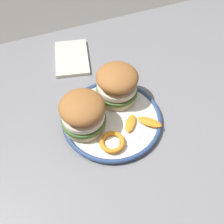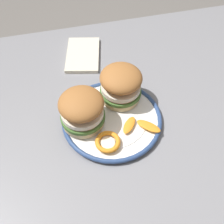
{
  "view_description": "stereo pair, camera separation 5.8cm",
  "coord_description": "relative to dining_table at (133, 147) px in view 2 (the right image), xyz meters",
  "views": [
    {
      "loc": [
        0.21,
        0.35,
        1.32
      ],
      "look_at": [
        0.05,
        -0.05,
        0.77
      ],
      "focal_mm": 42.73,
      "sensor_mm": 36.0,
      "label": 1
    },
    {
      "loc": [
        0.15,
        0.36,
        1.32
      ],
      "look_at": [
        0.05,
        -0.05,
        0.77
      ],
      "focal_mm": 42.73,
      "sensor_mm": 36.0,
      "label": 2
    }
  ],
  "objects": [
    {
      "name": "folded_napkin",
      "position": [
        0.08,
        -0.33,
        0.09
      ],
      "size": [
        0.14,
        0.19,
        0.01
      ],
      "primitive_type": "cube",
      "rotation": [
        0.0,
        0.0,
        1.34
      ],
      "color": "beige",
      "rests_on": "dining_table"
    },
    {
      "name": "sandwich_half_right",
      "position": [
        0.01,
        -0.11,
        0.15
      ],
      "size": [
        0.16,
        0.16,
        0.1
      ],
      "color": "beige",
      "rests_on": "dinner_plate"
    },
    {
      "name": "dining_table",
      "position": [
        0.0,
        0.0,
        0.0
      ],
      "size": [
        1.44,
        0.99,
        0.73
      ],
      "color": "gray",
      "rests_on": "ground"
    },
    {
      "name": "orange_peel_curled",
      "position": [
        0.08,
        0.03,
        0.11
      ],
      "size": [
        0.09,
        0.09,
        0.01
      ],
      "color": "orange",
      "rests_on": "dinner_plate"
    },
    {
      "name": "sandwich_half_left",
      "position": [
        0.13,
        -0.05,
        0.15
      ],
      "size": [
        0.15,
        0.15,
        0.1
      ],
      "color": "beige",
      "rests_on": "dinner_plate"
    },
    {
      "name": "orange_peel_strip_long",
      "position": [
        0.02,
        -0.01,
        0.11
      ],
      "size": [
        0.06,
        0.06,
        0.01
      ],
      "color": "orange",
      "rests_on": "dinner_plate"
    },
    {
      "name": "orange_peel_strip_short",
      "position": [
        -0.03,
        0.01,
        0.11
      ],
      "size": [
        0.07,
        0.07,
        0.01
      ],
      "color": "orange",
      "rests_on": "dinner_plate"
    },
    {
      "name": "ground_plane",
      "position": [
        0.0,
        0.0,
        -0.64
      ],
      "size": [
        8.0,
        8.0,
        0.0
      ],
      "primitive_type": "plane",
      "color": "slate"
    },
    {
      "name": "dinner_plate",
      "position": [
        0.05,
        -0.05,
        0.09
      ],
      "size": [
        0.27,
        0.27,
        0.02
      ],
      "color": "white",
      "rests_on": "dining_table"
    }
  ]
}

